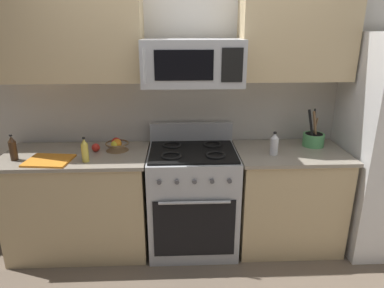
# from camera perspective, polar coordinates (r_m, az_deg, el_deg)

# --- Properties ---
(wall_back) EXTENTS (8.00, 0.10, 2.60)m
(wall_back) POSITION_cam_1_polar(r_m,az_deg,el_deg) (3.22, -0.21, 7.59)
(wall_back) COLOR beige
(wall_back) RESTS_ON ground
(counter_left) EXTENTS (1.22, 0.65, 0.91)m
(counter_left) POSITION_cam_1_polar(r_m,az_deg,el_deg) (3.25, -18.02, -9.11)
(counter_left) COLOR tan
(counter_left) RESTS_ON ground
(range_oven) EXTENTS (0.76, 0.69, 1.09)m
(range_oven) POSITION_cam_1_polar(r_m,az_deg,el_deg) (3.12, 0.09, -8.92)
(range_oven) COLOR #B2B5BA
(range_oven) RESTS_ON ground
(counter_right) EXTENTS (0.94, 0.65, 0.91)m
(counter_right) POSITION_cam_1_polar(r_m,az_deg,el_deg) (3.28, 15.47, -8.57)
(counter_right) COLOR tan
(counter_right) RESTS_ON ground
(microwave) EXTENTS (0.80, 0.44, 0.36)m
(microwave) POSITION_cam_1_polar(r_m,az_deg,el_deg) (2.81, 0.08, 13.35)
(microwave) COLOR #B2B5BA
(upper_cabinets_left) EXTENTS (1.21, 0.34, 0.75)m
(upper_cabinets_left) POSITION_cam_1_polar(r_m,az_deg,el_deg) (3.06, -20.03, 16.76)
(upper_cabinets_left) COLOR tan
(upper_cabinets_right) EXTENTS (0.93, 0.34, 0.75)m
(upper_cabinets_right) POSITION_cam_1_polar(r_m,az_deg,el_deg) (3.10, 16.94, 17.08)
(upper_cabinets_right) COLOR tan
(utensil_crock) EXTENTS (0.19, 0.19, 0.34)m
(utensil_crock) POSITION_cam_1_polar(r_m,az_deg,el_deg) (3.27, 19.50, 0.84)
(utensil_crock) COLOR #59AD66
(utensil_crock) RESTS_ON counter_right
(fruit_basket) EXTENTS (0.20, 0.20, 0.10)m
(fruit_basket) POSITION_cam_1_polar(r_m,az_deg,el_deg) (3.05, -12.35, -0.20)
(fruit_basket) COLOR brown
(fruit_basket) RESTS_ON counter_left
(apple_loose) EXTENTS (0.07, 0.07, 0.07)m
(apple_loose) POSITION_cam_1_polar(r_m,az_deg,el_deg) (3.07, -15.68, -0.57)
(apple_loose) COLOR red
(apple_loose) RESTS_ON counter_left
(cutting_board) EXTENTS (0.37, 0.32, 0.02)m
(cutting_board) POSITION_cam_1_polar(r_m,az_deg,el_deg) (2.97, -22.65, -2.54)
(cutting_board) COLOR orange
(cutting_board) RESTS_ON counter_left
(bottle_vinegar) EXTENTS (0.07, 0.07, 0.20)m
(bottle_vinegar) POSITION_cam_1_polar(r_m,az_deg,el_deg) (2.95, 13.48, -0.05)
(bottle_vinegar) COLOR silver
(bottle_vinegar) RESTS_ON counter_right
(bottle_soy) EXTENTS (0.06, 0.06, 0.22)m
(bottle_soy) POSITION_cam_1_polar(r_m,az_deg,el_deg) (3.09, -27.58, -0.66)
(bottle_soy) COLOR #382314
(bottle_soy) RESTS_ON counter_left
(bottle_oil) EXTENTS (0.06, 0.06, 0.20)m
(bottle_oil) POSITION_cam_1_polar(r_m,az_deg,el_deg) (2.84, -17.35, -1.04)
(bottle_oil) COLOR gold
(bottle_oil) RESTS_ON counter_left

